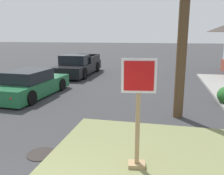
{
  "coord_description": "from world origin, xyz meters",
  "views": [
    {
      "loc": [
        2.11,
        -2.62,
        2.84
      ],
      "look_at": [
        0.74,
        3.63,
        1.4
      ],
      "focal_mm": 37.83,
      "sensor_mm": 36.0,
      "label": 1
    }
  ],
  "objects_px": {
    "parked_sedan_green": "(31,85)",
    "pickup_truck_black": "(78,66)",
    "manhole_cover": "(42,154)",
    "stop_sign": "(138,117)"
  },
  "relations": [
    {
      "from": "stop_sign",
      "to": "manhole_cover",
      "type": "distance_m",
      "value": 2.62
    },
    {
      "from": "manhole_cover",
      "to": "pickup_truck_black",
      "type": "xyz_separation_m",
      "value": [
        -3.19,
        11.16,
        0.61
      ]
    },
    {
      "from": "manhole_cover",
      "to": "pickup_truck_black",
      "type": "bearing_deg",
      "value": 105.97
    },
    {
      "from": "parked_sedan_green",
      "to": "pickup_truck_black",
      "type": "height_order",
      "value": "pickup_truck_black"
    },
    {
      "from": "stop_sign",
      "to": "manhole_cover",
      "type": "xyz_separation_m",
      "value": [
        -2.33,
        0.17,
        -1.19
      ]
    },
    {
      "from": "stop_sign",
      "to": "parked_sedan_green",
      "type": "height_order",
      "value": "stop_sign"
    },
    {
      "from": "pickup_truck_black",
      "to": "stop_sign",
      "type": "bearing_deg",
      "value": -64.0
    },
    {
      "from": "stop_sign",
      "to": "parked_sedan_green",
      "type": "distance_m",
      "value": 7.62
    },
    {
      "from": "manhole_cover",
      "to": "pickup_truck_black",
      "type": "relative_size",
      "value": 0.12
    },
    {
      "from": "manhole_cover",
      "to": "pickup_truck_black",
      "type": "distance_m",
      "value": 11.62
    }
  ]
}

